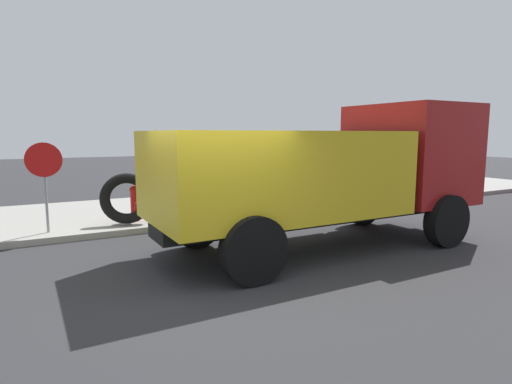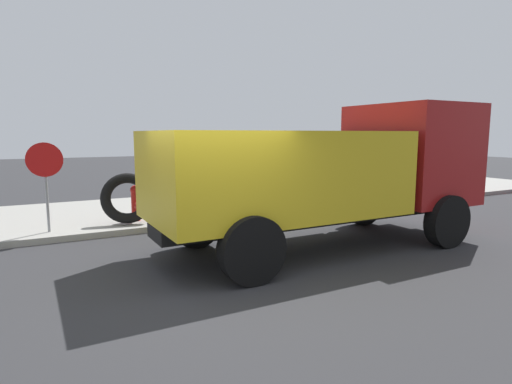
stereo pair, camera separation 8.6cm
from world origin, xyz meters
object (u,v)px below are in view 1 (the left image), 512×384
object	(u,v)px
fire_hydrant	(135,202)
dump_truck_yellow	(330,170)
loose_tire	(127,198)
stop_sign	(44,171)

from	to	relation	value
fire_hydrant	dump_truck_yellow	distance (m)	5.06
loose_tire	dump_truck_yellow	world-z (taller)	dump_truck_yellow
fire_hydrant	stop_sign	bearing A→B (deg)	-170.15
fire_hydrant	loose_tire	world-z (taller)	loose_tire
fire_hydrant	dump_truck_yellow	size ratio (longest dim) A/B	0.13
fire_hydrant	dump_truck_yellow	world-z (taller)	dump_truck_yellow
loose_tire	stop_sign	distance (m)	1.93
stop_sign	dump_truck_yellow	xyz separation A→B (m)	(5.18, -3.47, 0.07)
stop_sign	dump_truck_yellow	distance (m)	6.23
stop_sign	fire_hydrant	bearing A→B (deg)	9.85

